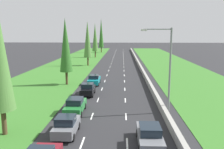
{
  "coord_description": "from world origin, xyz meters",
  "views": [
    {
      "loc": [
        1.32,
        -2.16,
        8.46
      ],
      "look_at": [
        -0.62,
        42.57,
        0.59
      ],
      "focal_mm": 37.96,
      "sensor_mm": 36.0,
      "label": 1
    }
  ],
  "objects_px": {
    "grey_hatchback_left_lane": "(66,125)",
    "black_hatchback_left_lane": "(88,89)",
    "teal_sedan_left_lane": "(94,80)",
    "grey_sedan_right_lane": "(150,135)",
    "street_light_mast": "(167,64)",
    "poplar_tree_second": "(66,45)",
    "poplar_tree_fifth": "(101,33)",
    "green_sedan_left_lane": "(75,105)",
    "poplar_tree_fourth": "(95,37)",
    "poplar_tree_third": "(88,39)"
  },
  "relations": [
    {
      "from": "black_hatchback_left_lane",
      "to": "poplar_tree_third",
      "type": "bearing_deg",
      "value": 98.18
    },
    {
      "from": "poplar_tree_fourth",
      "to": "poplar_tree_fifth",
      "type": "xyz_separation_m",
      "value": [
        0.25,
        21.15,
        1.42
      ]
    },
    {
      "from": "teal_sedan_left_lane",
      "to": "poplar_tree_fifth",
      "type": "distance_m",
      "value": 65.87
    },
    {
      "from": "poplar_tree_third",
      "to": "street_light_mast",
      "type": "bearing_deg",
      "value": -69.64
    },
    {
      "from": "poplar_tree_second",
      "to": "teal_sedan_left_lane",
      "type": "bearing_deg",
      "value": 3.48
    },
    {
      "from": "grey_sedan_right_lane",
      "to": "poplar_tree_third",
      "type": "xyz_separation_m",
      "value": [
        -11.1,
        44.38,
        5.99
      ]
    },
    {
      "from": "poplar_tree_fifth",
      "to": "street_light_mast",
      "type": "relative_size",
      "value": 1.63
    },
    {
      "from": "black_hatchback_left_lane",
      "to": "teal_sedan_left_lane",
      "type": "relative_size",
      "value": 0.87
    },
    {
      "from": "grey_hatchback_left_lane",
      "to": "poplar_tree_fifth",
      "type": "height_order",
      "value": "poplar_tree_fifth"
    },
    {
      "from": "poplar_tree_second",
      "to": "poplar_tree_fourth",
      "type": "height_order",
      "value": "poplar_tree_fourth"
    },
    {
      "from": "poplar_tree_second",
      "to": "grey_hatchback_left_lane",
      "type": "bearing_deg",
      "value": -76.91
    },
    {
      "from": "grey_sedan_right_lane",
      "to": "street_light_mast",
      "type": "height_order",
      "value": "street_light_mast"
    },
    {
      "from": "teal_sedan_left_lane",
      "to": "street_light_mast",
      "type": "height_order",
      "value": "street_light_mast"
    },
    {
      "from": "poplar_tree_third",
      "to": "poplar_tree_second",
      "type": "bearing_deg",
      "value": -90.45
    },
    {
      "from": "poplar_tree_third",
      "to": "green_sedan_left_lane",
      "type": "bearing_deg",
      "value": -83.86
    },
    {
      "from": "grey_hatchback_left_lane",
      "to": "poplar_tree_fifth",
      "type": "relative_size",
      "value": 0.27
    },
    {
      "from": "grey_sedan_right_lane",
      "to": "street_light_mast",
      "type": "relative_size",
      "value": 0.5
    },
    {
      "from": "street_light_mast",
      "to": "poplar_tree_second",
      "type": "bearing_deg",
      "value": 135.73
    },
    {
      "from": "green_sedan_left_lane",
      "to": "black_hatchback_left_lane",
      "type": "relative_size",
      "value": 1.15
    },
    {
      "from": "teal_sedan_left_lane",
      "to": "grey_sedan_right_lane",
      "type": "bearing_deg",
      "value": -72.45
    },
    {
      "from": "poplar_tree_second",
      "to": "poplar_tree_fifth",
      "type": "bearing_deg",
      "value": 90.02
    },
    {
      "from": "teal_sedan_left_lane",
      "to": "poplar_tree_second",
      "type": "height_order",
      "value": "poplar_tree_second"
    },
    {
      "from": "poplar_tree_fifth",
      "to": "street_light_mast",
      "type": "height_order",
      "value": "poplar_tree_fifth"
    },
    {
      "from": "grey_hatchback_left_lane",
      "to": "street_light_mast",
      "type": "height_order",
      "value": "street_light_mast"
    },
    {
      "from": "poplar_tree_second",
      "to": "green_sedan_left_lane",
      "type": "bearing_deg",
      "value": -73.29
    },
    {
      "from": "teal_sedan_left_lane",
      "to": "poplar_tree_second",
      "type": "relative_size",
      "value": 0.41
    },
    {
      "from": "grey_sedan_right_lane",
      "to": "poplar_tree_third",
      "type": "bearing_deg",
      "value": 104.05
    },
    {
      "from": "grey_hatchback_left_lane",
      "to": "teal_sedan_left_lane",
      "type": "distance_m",
      "value": 19.82
    },
    {
      "from": "grey_hatchback_left_lane",
      "to": "poplar_tree_second",
      "type": "relative_size",
      "value": 0.36
    },
    {
      "from": "street_light_mast",
      "to": "grey_sedan_right_lane",
      "type": "bearing_deg",
      "value": -108.25
    },
    {
      "from": "poplar_tree_second",
      "to": "poplar_tree_fifth",
      "type": "relative_size",
      "value": 0.74
    },
    {
      "from": "green_sedan_left_lane",
      "to": "street_light_mast",
      "type": "height_order",
      "value": "street_light_mast"
    },
    {
      "from": "green_sedan_left_lane",
      "to": "poplar_tree_third",
      "type": "xyz_separation_m",
      "value": [
        -4.0,
        37.19,
        5.99
      ]
    },
    {
      "from": "grey_hatchback_left_lane",
      "to": "grey_sedan_right_lane",
      "type": "xyz_separation_m",
      "value": [
        6.74,
        -1.57,
        -0.02
      ]
    },
    {
      "from": "grey_sedan_right_lane",
      "to": "poplar_tree_fourth",
      "type": "height_order",
      "value": "poplar_tree_fourth"
    },
    {
      "from": "poplar_tree_fourth",
      "to": "grey_hatchback_left_lane",
      "type": "bearing_deg",
      "value": -85.69
    },
    {
      "from": "poplar_tree_third",
      "to": "teal_sedan_left_lane",
      "type": "bearing_deg",
      "value": -79.31
    },
    {
      "from": "poplar_tree_fourth",
      "to": "poplar_tree_fifth",
      "type": "distance_m",
      "value": 21.2
    },
    {
      "from": "green_sedan_left_lane",
      "to": "poplar_tree_fifth",
      "type": "xyz_separation_m",
      "value": [
        -4.21,
        79.49,
        7.57
      ]
    },
    {
      "from": "green_sedan_left_lane",
      "to": "teal_sedan_left_lane",
      "type": "bearing_deg",
      "value": 88.64
    },
    {
      "from": "black_hatchback_left_lane",
      "to": "teal_sedan_left_lane",
      "type": "xyz_separation_m",
      "value": [
        0.04,
        6.92,
        -0.02
      ]
    },
    {
      "from": "teal_sedan_left_lane",
      "to": "poplar_tree_fifth",
      "type": "height_order",
      "value": "poplar_tree_fifth"
    },
    {
      "from": "grey_sedan_right_lane",
      "to": "grey_hatchback_left_lane",
      "type": "bearing_deg",
      "value": 166.88
    },
    {
      "from": "green_sedan_left_lane",
      "to": "poplar_tree_second",
      "type": "bearing_deg",
      "value": 106.71
    },
    {
      "from": "black_hatchback_left_lane",
      "to": "poplar_tree_second",
      "type": "bearing_deg",
      "value": 123.99
    },
    {
      "from": "teal_sedan_left_lane",
      "to": "poplar_tree_third",
      "type": "distance_m",
      "value": 24.14
    },
    {
      "from": "grey_hatchback_left_lane",
      "to": "black_hatchback_left_lane",
      "type": "distance_m",
      "value": 12.91
    },
    {
      "from": "poplar_tree_third",
      "to": "street_light_mast",
      "type": "xyz_separation_m",
      "value": [
        13.63,
        -36.72,
        -1.57
      ]
    },
    {
      "from": "black_hatchback_left_lane",
      "to": "grey_sedan_right_lane",
      "type": "xyz_separation_m",
      "value": [
        6.81,
        -14.48,
        -0.02
      ]
    },
    {
      "from": "poplar_tree_fourth",
      "to": "street_light_mast",
      "type": "height_order",
      "value": "poplar_tree_fourth"
    }
  ]
}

